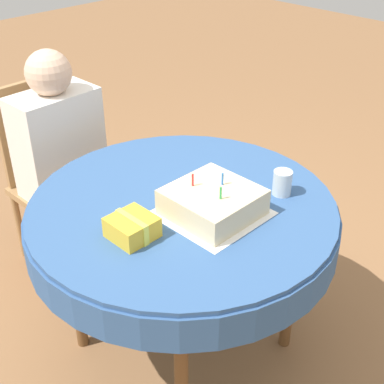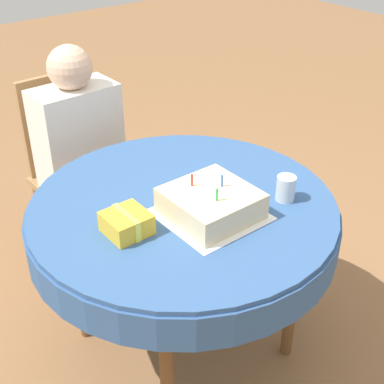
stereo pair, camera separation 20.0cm
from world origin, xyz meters
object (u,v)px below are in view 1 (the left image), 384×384
Objects in this scene: drinking_glass at (282,183)px; gift_box at (132,227)px; chair at (54,171)px; birthday_cake at (213,202)px; person at (60,143)px.

gift_box is (-0.59, 0.20, -0.01)m from drinking_glass.
gift_box is (-0.29, -1.02, 0.30)m from chair.
chair is at bearing 90.30° from birthday_cake.
person is 0.97m from gift_box.
chair is 1.29m from drinking_glass.
birthday_cake reaches higher than gift_box.
person reaches higher than drinking_glass.
birthday_cake is at bearing -91.12° from chair.
chair reaches higher than birthday_cake.
gift_box is at bearing 161.67° from drinking_glass.
drinking_glass is at bearing -18.33° from gift_box.
birthday_cake is at bearing -18.36° from gift_box.
chair is at bearing 90.00° from person.
person is 1.16m from drinking_glass.
person is 1.03m from birthday_cake.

